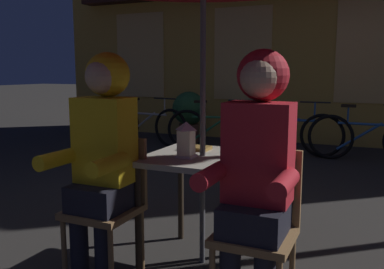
{
  "coord_description": "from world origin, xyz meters",
  "views": [
    {
      "loc": [
        1.03,
        -2.47,
        1.29
      ],
      "look_at": [
        0.0,
        -0.17,
        0.9
      ],
      "focal_mm": 39.01,
      "sensor_mm": 36.0,
      "label": 1
    }
  ],
  "objects_px": {
    "lantern": "(186,139)",
    "potted_plant": "(189,113)",
    "person_right_hooded": "(257,158)",
    "bicycle_nearest": "(147,125)",
    "book": "(196,148)",
    "person_left_hooded": "(102,145)",
    "chair_right": "(258,221)",
    "bicycle_third": "(287,133)",
    "chair_left": "(110,199)",
    "bicycle_second": "(217,129)",
    "cafe_table": "(203,171)",
    "bicycle_fourth": "(368,138)"
  },
  "relations": [
    {
      "from": "potted_plant",
      "to": "book",
      "type": "bearing_deg",
      "value": -64.85
    },
    {
      "from": "cafe_table",
      "to": "book",
      "type": "distance_m",
      "value": 0.24
    },
    {
      "from": "chair_right",
      "to": "book",
      "type": "height_order",
      "value": "chair_right"
    },
    {
      "from": "cafe_table",
      "to": "bicycle_second",
      "type": "xyz_separation_m",
      "value": [
        -1.33,
        3.81,
        -0.29
      ]
    },
    {
      "from": "person_right_hooded",
      "to": "bicycle_second",
      "type": "relative_size",
      "value": 0.85
    },
    {
      "from": "chair_left",
      "to": "bicycle_second",
      "type": "height_order",
      "value": "chair_left"
    },
    {
      "from": "bicycle_third",
      "to": "book",
      "type": "bearing_deg",
      "value": -88.48
    },
    {
      "from": "cafe_table",
      "to": "bicycle_nearest",
      "type": "height_order",
      "value": "bicycle_nearest"
    },
    {
      "from": "person_right_hooded",
      "to": "bicycle_third",
      "type": "xyz_separation_m",
      "value": [
        -0.7,
        4.35,
        -0.5
      ]
    },
    {
      "from": "cafe_table",
      "to": "bicycle_nearest",
      "type": "distance_m",
      "value": 4.67
    },
    {
      "from": "person_right_hooded",
      "to": "bicycle_third",
      "type": "distance_m",
      "value": 4.44
    },
    {
      "from": "bicycle_second",
      "to": "person_right_hooded",
      "type": "bearing_deg",
      "value": -66.8
    },
    {
      "from": "lantern",
      "to": "person_left_hooded",
      "type": "bearing_deg",
      "value": -141.43
    },
    {
      "from": "person_left_hooded",
      "to": "book",
      "type": "xyz_separation_m",
      "value": [
        0.35,
        0.6,
        -0.09
      ]
    },
    {
      "from": "bicycle_third",
      "to": "person_left_hooded",
      "type": "bearing_deg",
      "value": -93.36
    },
    {
      "from": "chair_right",
      "to": "bicycle_second",
      "type": "relative_size",
      "value": 0.53
    },
    {
      "from": "cafe_table",
      "to": "chair_right",
      "type": "bearing_deg",
      "value": -37.55
    },
    {
      "from": "person_right_hooded",
      "to": "book",
      "type": "xyz_separation_m",
      "value": [
        -0.61,
        0.6,
        -0.09
      ]
    },
    {
      "from": "bicycle_third",
      "to": "person_right_hooded",
      "type": "bearing_deg",
      "value": -80.8
    },
    {
      "from": "lantern",
      "to": "bicycle_fourth",
      "type": "height_order",
      "value": "lantern"
    },
    {
      "from": "bicycle_third",
      "to": "cafe_table",
      "type": "bearing_deg",
      "value": -86.73
    },
    {
      "from": "chair_left",
      "to": "chair_right",
      "type": "height_order",
      "value": "same"
    },
    {
      "from": "cafe_table",
      "to": "chair_left",
      "type": "relative_size",
      "value": 0.85
    },
    {
      "from": "bicycle_second",
      "to": "bicycle_fourth",
      "type": "height_order",
      "value": "same"
    },
    {
      "from": "chair_right",
      "to": "bicycle_third",
      "type": "xyz_separation_m",
      "value": [
        -0.7,
        4.29,
        -0.14
      ]
    },
    {
      "from": "chair_right",
      "to": "bicycle_nearest",
      "type": "relative_size",
      "value": 0.52
    },
    {
      "from": "lantern",
      "to": "book",
      "type": "relative_size",
      "value": 1.16
    },
    {
      "from": "bicycle_second",
      "to": "bicycle_fourth",
      "type": "xyz_separation_m",
      "value": [
        2.26,
        0.04,
        0.0
      ]
    },
    {
      "from": "chair_left",
      "to": "bicycle_second",
      "type": "relative_size",
      "value": 0.53
    },
    {
      "from": "chair_right",
      "to": "bicycle_nearest",
      "type": "xyz_separation_m",
      "value": [
        -3.14,
        4.19,
        -0.14
      ]
    },
    {
      "from": "person_right_hooded",
      "to": "bicycle_second",
      "type": "xyz_separation_m",
      "value": [
        -1.81,
        4.23,
        -0.5
      ]
    },
    {
      "from": "lantern",
      "to": "potted_plant",
      "type": "relative_size",
      "value": 0.25
    },
    {
      "from": "chair_left",
      "to": "bicycle_nearest",
      "type": "bearing_deg",
      "value": 117.51
    },
    {
      "from": "person_left_hooded",
      "to": "person_right_hooded",
      "type": "distance_m",
      "value": 0.96
    },
    {
      "from": "person_left_hooded",
      "to": "person_right_hooded",
      "type": "relative_size",
      "value": 1.0
    },
    {
      "from": "cafe_table",
      "to": "bicycle_third",
      "type": "xyz_separation_m",
      "value": [
        -0.22,
        3.92,
        -0.29
      ]
    },
    {
      "from": "person_right_hooded",
      "to": "bicycle_nearest",
      "type": "distance_m",
      "value": 5.31
    },
    {
      "from": "lantern",
      "to": "bicycle_second",
      "type": "xyz_separation_m",
      "value": [
        -1.26,
        3.91,
        -0.51
      ]
    },
    {
      "from": "chair_left",
      "to": "chair_right",
      "type": "xyz_separation_m",
      "value": [
        0.96,
        0.0,
        0.0
      ]
    },
    {
      "from": "lantern",
      "to": "bicycle_nearest",
      "type": "bearing_deg",
      "value": 123.44
    },
    {
      "from": "bicycle_fourth",
      "to": "potted_plant",
      "type": "bearing_deg",
      "value": 170.79
    },
    {
      "from": "person_left_hooded",
      "to": "bicycle_third",
      "type": "height_order",
      "value": "person_left_hooded"
    },
    {
      "from": "chair_right",
      "to": "person_right_hooded",
      "type": "bearing_deg",
      "value": -90.0
    },
    {
      "from": "lantern",
      "to": "chair_right",
      "type": "bearing_deg",
      "value": -25.97
    },
    {
      "from": "person_left_hooded",
      "to": "chair_left",
      "type": "bearing_deg",
      "value": 90.0
    },
    {
      "from": "person_right_hooded",
      "to": "potted_plant",
      "type": "xyz_separation_m",
      "value": [
        -2.56,
        4.77,
        -0.3
      ]
    },
    {
      "from": "chair_left",
      "to": "person_left_hooded",
      "type": "distance_m",
      "value": 0.36
    },
    {
      "from": "chair_right",
      "to": "person_right_hooded",
      "type": "distance_m",
      "value": 0.36
    },
    {
      "from": "cafe_table",
      "to": "potted_plant",
      "type": "distance_m",
      "value": 4.81
    },
    {
      "from": "cafe_table",
      "to": "bicycle_second",
      "type": "bearing_deg",
      "value": 109.31
    }
  ]
}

